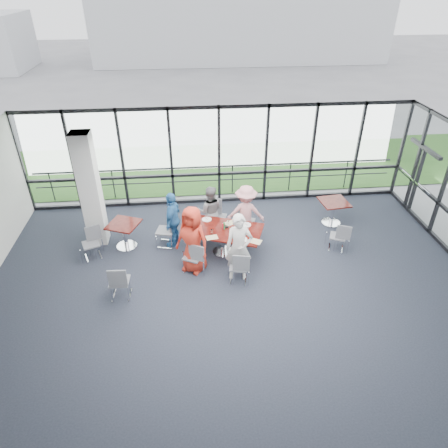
{
  "coord_description": "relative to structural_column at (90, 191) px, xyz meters",
  "views": [
    {
      "loc": [
        -0.99,
        -6.7,
        6.49
      ],
      "look_at": [
        -0.16,
        1.8,
        1.1
      ],
      "focal_mm": 32.0,
      "sensor_mm": 36.0,
      "label": 1
    }
  ],
  "objects": [
    {
      "name": "floor",
      "position": [
        3.6,
        -3.0,
        -1.61
      ],
      "size": [
        12.0,
        10.0,
        0.02
      ],
      "primitive_type": "cube",
      "color": "#202631",
      "rests_on": "ground"
    },
    {
      "name": "ceiling",
      "position": [
        3.6,
        -3.0,
        1.6
      ],
      "size": [
        12.0,
        10.0,
        0.04
      ],
      "primitive_type": "cube",
      "color": "silver",
      "rests_on": "ground"
    },
    {
      "name": "curtain_wall_back",
      "position": [
        3.6,
        2.0,
        0.0
      ],
      "size": [
        12.0,
        0.1,
        3.2
      ],
      "primitive_type": "cube",
      "color": "white",
      "rests_on": "ground"
    },
    {
      "name": "exit_door",
      "position": [
        9.6,
        0.75,
        -0.55
      ],
      "size": [
        0.12,
        1.6,
        2.1
      ],
      "primitive_type": "cube",
      "color": "black",
      "rests_on": "ground"
    },
    {
      "name": "structural_column",
      "position": [
        0.0,
        0.0,
        0.0
      ],
      "size": [
        0.5,
        0.5,
        3.2
      ],
      "primitive_type": "cube",
      "color": "white",
      "rests_on": "ground"
    },
    {
      "name": "apron",
      "position": [
        3.6,
        7.0,
        -1.62
      ],
      "size": [
        80.0,
        70.0,
        0.02
      ],
      "primitive_type": "cube",
      "color": "slate",
      "rests_on": "ground"
    },
    {
      "name": "grass_strip",
      "position": [
        3.6,
        5.0,
        -1.59
      ],
      "size": [
        80.0,
        5.0,
        0.01
      ],
      "primitive_type": "cube",
      "color": "#285220",
      "rests_on": "ground"
    },
    {
      "name": "hangar_main",
      "position": [
        7.6,
        29.0,
        1.4
      ],
      "size": [
        24.0,
        10.0,
        6.0
      ],
      "primitive_type": "cube",
      "color": "#BBBEC2",
      "rests_on": "ground"
    },
    {
      "name": "guard_rail",
      "position": [
        3.6,
        2.6,
        -1.1
      ],
      "size": [
        12.0,
        0.06,
        0.06
      ],
      "primitive_type": "cylinder",
      "rotation": [
        0.0,
        1.57,
        0.0
      ],
      "color": "#2D2D33",
      "rests_on": "ground"
    },
    {
      "name": "main_table",
      "position": [
        3.44,
        -0.9,
        -0.96
      ],
      "size": [
        2.3,
        1.76,
        0.75
      ],
      "rotation": [
        0.0,
        0.0,
        -0.35
      ],
      "color": "#330807",
      "rests_on": "ground"
    },
    {
      "name": "side_table_left",
      "position": [
        0.79,
        -0.37,
        -0.98
      ],
      "size": [
        1.01,
        1.01,
        0.75
      ],
      "rotation": [
        0.0,
        0.0,
        -0.39
      ],
      "color": "#330807",
      "rests_on": "ground"
    },
    {
      "name": "side_table_right",
      "position": [
        6.88,
        0.28,
        -0.98
      ],
      "size": [
        0.87,
        0.87,
        0.75
      ],
      "rotation": [
        0.0,
        0.0,
        0.11
      ],
      "color": "#330807",
      "rests_on": "ground"
    },
    {
      "name": "diner_near_left",
      "position": [
        2.63,
        -1.55,
        -0.7
      ],
      "size": [
        1.05,
        0.97,
        1.81
      ],
      "primitive_type": "imported",
      "rotation": [
        0.0,
        0.0,
        -0.6
      ],
      "color": "red",
      "rests_on": "ground"
    },
    {
      "name": "diner_near_right",
      "position": [
        3.73,
        -1.98,
        -0.71
      ],
      "size": [
        0.7,
        0.55,
        1.79
      ],
      "primitive_type": "imported",
      "rotation": [
        0.0,
        0.0,
        -0.11
      ],
      "color": "silver",
      "rests_on": "ground"
    },
    {
      "name": "diner_far_left",
      "position": [
        3.17,
        0.05,
        -0.84
      ],
      "size": [
        0.79,
        0.54,
        1.53
      ],
      "primitive_type": "imported",
      "rotation": [
        0.0,
        0.0,
        3.03
      ],
      "color": "slate",
      "rests_on": "ground"
    },
    {
      "name": "diner_far_right",
      "position": [
        4.14,
        -0.25,
        -0.78
      ],
      "size": [
        1.12,
        0.68,
        1.65
      ],
      "primitive_type": "imported",
      "rotation": [
        0.0,
        0.0,
        3.02
      ],
      "color": "#D58C8F",
      "rests_on": "ground"
    },
    {
      "name": "diner_end",
      "position": [
        2.12,
        -0.37,
        -0.79
      ],
      "size": [
        0.77,
        1.06,
        1.62
      ],
      "primitive_type": "imported",
      "rotation": [
        0.0,
        0.0,
        -1.87
      ],
      "color": "#2B6BA9",
      "rests_on": "ground"
    },
    {
      "name": "chair_main_nl",
      "position": [
        2.62,
        -1.62,
        -1.16
      ],
      "size": [
        0.57,
        0.57,
        0.87
      ],
      "primitive_type": null,
      "rotation": [
        0.0,
        0.0,
        -0.48
      ],
      "color": "slate",
      "rests_on": "ground"
    },
    {
      "name": "chair_main_nr",
      "position": [
        3.71,
        -2.12,
        -1.17
      ],
      "size": [
        0.5,
        0.5,
        0.87
      ],
      "primitive_type": null,
      "rotation": [
        0.0,
        0.0,
        -0.2
      ],
      "color": "slate",
      "rests_on": "ground"
    },
    {
      "name": "chair_main_fl",
      "position": [
        3.38,
        0.12,
        -1.11
      ],
      "size": [
        0.61,
        0.61,
        0.98
      ],
      "primitive_type": null,
      "rotation": [
        0.0,
        0.0,
        2.83
      ],
      "color": "slate",
      "rests_on": "ground"
    },
    {
      "name": "chair_main_fr",
      "position": [
        4.23,
        -0.06,
        -1.18
      ],
      "size": [
        0.52,
        0.52,
        0.84
      ],
      "primitive_type": null,
      "rotation": [
        0.0,
        0.0,
        2.82
      ],
      "color": "slate",
      "rests_on": "ground"
    },
    {
      "name": "chair_main_end",
      "position": [
        1.89,
        -0.39,
        -1.13
      ],
      "size": [
        0.55,
        0.55,
        0.94
      ],
      "primitive_type": null,
      "rotation": [
        0.0,
        0.0,
        -1.81
      ],
      "color": "slate",
      "rests_on": "ground"
    },
    {
      "name": "chair_spare_la",
      "position": [
        0.9,
        -2.42,
        -1.15
      ],
      "size": [
        0.47,
        0.47,
        0.9
      ],
      "primitive_type": null,
      "rotation": [
        0.0,
        0.0,
        -0.06
      ],
      "color": "slate",
      "rests_on": "ground"
    },
    {
      "name": "chair_spare_lb",
      "position": [
        -0.05,
        -0.79,
        -1.18
      ],
      "size": [
        0.54,
        0.54,
        0.85
      ],
      "primitive_type": null,
      "rotation": [
        0.0,
        0.0,
        3.51
      ],
      "color": "slate",
      "rests_on": "ground"
    },
    {
      "name": "chair_spare_r",
      "position": [
        6.57,
        -1.05,
        -1.19
      ],
      "size": [
        0.53,
        0.53,
        0.82
      ],
      "primitive_type": null,
      "rotation": [
        0.0,
        0.0,
        -0.4
      ],
      "color": "slate",
      "rests_on": "ground"
    },
    {
      "name": "plate_nl",
      "position": [
        2.74,
        -1.03,
        -0.84
      ],
      "size": [
        0.28,
        0.28,
        0.01
      ],
      "primitive_type": "cylinder",
      "color": "white",
      "rests_on": "main_table"
    },
    {
      "name": "plate_nr",
      "position": [
        3.88,
        -1.45,
        -0.84
      ],
      "size": [
        0.28,
        0.28,
        0.01
      ],
      "primitive_type": "cylinder",
      "color": "white",
      "rests_on": "main_table"
    },
    {
      "name": "plate_fl",
      "position": [
        3.05,
        -0.38,
        -0.84
      ],
      "size": [
        0.26,
        0.26,
        0.01
      ],
      "primitive_type": "cylinder",
      "color": "white",
      "rests_on": "main_table"
    },
    {
      "name": "plate_fr",
      "position": [
        4.08,
        -0.76,
        -0.84
      ],
      "size": [
        0.27,
        0.27,
        0.01
      ],
      "primitive_type": "cylinder",
      "color": "white",
      "rests_on": "main_table"
    },
    {
      "name": "plate_end",
      "position": [
        2.59,
        -0.58,
        -0.84
      ],
      "size": [
        0.28,
        0.28,
        0.01
      ],
      "primitive_type": "cylinder",
      "color": "white",
      "rests_on": "main_table"
    },
    {
      "name": "tumbler_a",
      "position": [
        3.13,
        -1.1,
        -0.78
      ],
      "size": [
        0.07,
        0.07,
        0.13
      ],
      "primitive_type": "cylinder",
      "color": "white",
      "rests_on": "main_table"
    },
    {
      "name": "tumbler_b",
      "position": [
        3.67,
        -1.24,
        -0.79
      ],
      "size": [
        0.06,
        0.06,
        0.13
      ],
      "primitive_type": "cylinder",
      "color": "white",
      "rests_on": "main_table"
    },
    {
      "name": "tumbler_c",
      "position": [
        3.6,
        -0.7,
        -0.78
      ],
      "size": [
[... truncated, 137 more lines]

